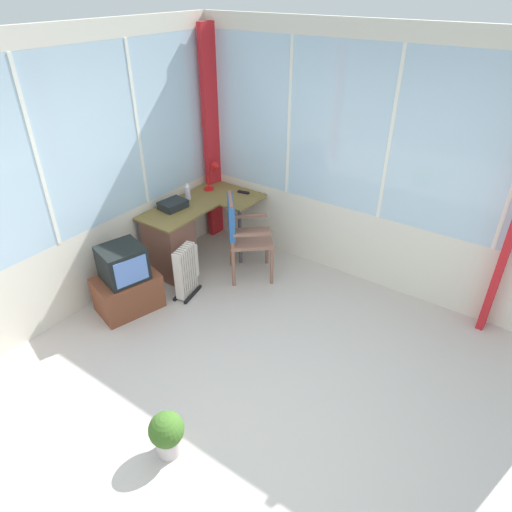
{
  "coord_description": "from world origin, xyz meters",
  "views": [
    {
      "loc": [
        -2.0,
        -1.43,
        3.06
      ],
      "look_at": [
        1.02,
        0.7,
        0.76
      ],
      "focal_mm": 31.55,
      "sensor_mm": 36.0,
      "label": 1
    }
  ],
  "objects": [
    {
      "name": "tv_remote",
      "position": [
        2.17,
        1.7,
        0.76
      ],
      "size": [
        0.07,
        0.16,
        0.02
      ],
      "primitive_type": "cube",
      "rotation": [
        0.0,
        0.0,
        0.2
      ],
      "color": "black",
      "rests_on": "desk"
    },
    {
      "name": "ground",
      "position": [
        0.0,
        0.0,
        -0.03
      ],
      "size": [
        5.66,
        5.65,
        0.06
      ],
      "primitive_type": "cube",
      "color": "beige"
    },
    {
      "name": "wooden_armchair",
      "position": [
        1.57,
        1.31,
        0.64
      ],
      "size": [
        0.68,
        0.68,
        1.01
      ],
      "color": "#8D5F4C",
      "rests_on": "ground"
    },
    {
      "name": "curtain_corner",
      "position": [
        2.23,
        2.23,
        1.32
      ],
      "size": [
        0.23,
        0.09,
        2.65
      ],
      "primitive_type": "cube",
      "rotation": [
        0.0,
        0.0,
        -0.09
      ],
      "color": "red",
      "rests_on": "ground"
    },
    {
      "name": "desk_lamp",
      "position": [
        2.08,
        2.07,
        0.98
      ],
      "size": [
        0.23,
        0.2,
        0.36
      ],
      "color": "red",
      "rests_on": "desk"
    },
    {
      "name": "paper_tray",
      "position": [
        1.35,
        2.11,
        0.79
      ],
      "size": [
        0.32,
        0.26,
        0.09
      ],
      "primitive_type": "cube",
      "rotation": [
        0.0,
        0.0,
        -0.11
      ],
      "color": "#1F2427",
      "rests_on": "desk"
    },
    {
      "name": "space_heater",
      "position": [
        0.93,
        1.57,
        0.31
      ],
      "size": [
        0.41,
        0.24,
        0.61
      ],
      "color": "silver",
      "rests_on": "ground"
    },
    {
      "name": "tv_on_stand",
      "position": [
        0.37,
        1.9,
        0.33
      ],
      "size": [
        0.73,
        0.6,
        0.76
      ],
      "color": "brown",
      "rests_on": "ground"
    },
    {
      "name": "desk",
      "position": [
        1.2,
        2.01,
        0.41
      ],
      "size": [
        1.42,
        0.88,
        0.75
      ],
      "color": "olive",
      "rests_on": "ground"
    },
    {
      "name": "spray_bottle",
      "position": [
        1.64,
        2.14,
        0.85
      ],
      "size": [
        0.06,
        0.06,
        0.22
      ],
      "color": "silver",
      "rests_on": "desk"
    },
    {
      "name": "potted_plant",
      "position": [
        -0.65,
        0.33,
        0.21
      ],
      "size": [
        0.27,
        0.27,
        0.38
      ],
      "color": "beige",
      "rests_on": "ground"
    },
    {
      "name": "east_window_panel",
      "position": [
        2.36,
        0.0,
        1.37
      ],
      "size": [
        0.07,
        4.65,
        2.75
      ],
      "color": "silver",
      "rests_on": "ground"
    },
    {
      "name": "north_window_panel",
      "position": [
        0.0,
        2.36,
        1.37
      ],
      "size": [
        4.66,
        0.07,
        2.75
      ],
      "color": "silver",
      "rests_on": "ground"
    }
  ]
}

